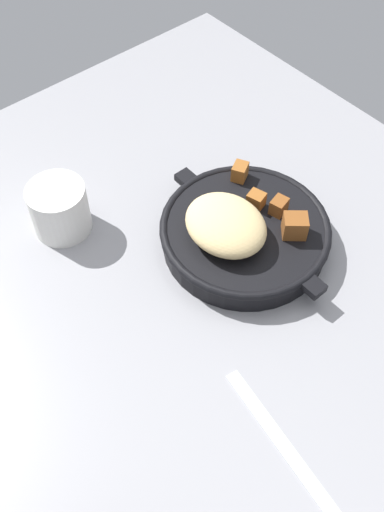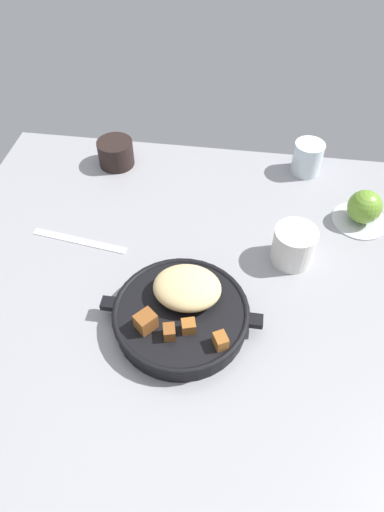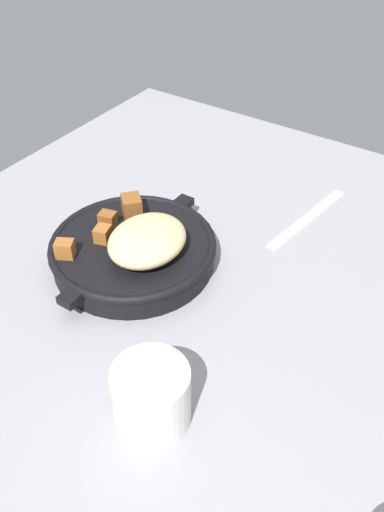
% 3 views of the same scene
% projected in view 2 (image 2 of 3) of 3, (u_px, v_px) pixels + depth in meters
% --- Properties ---
extents(ground_plane, '(0.99, 0.88, 0.02)m').
position_uv_depth(ground_plane, '(183.00, 288.00, 0.87)').
color(ground_plane, gray).
extents(cast_iron_skillet, '(0.28, 0.24, 0.08)m').
position_uv_depth(cast_iron_skillet, '(182.00, 311.00, 0.78)').
color(cast_iron_skillet, black).
rests_on(cast_iron_skillet, ground_plane).
extents(saucer_plate, '(0.12, 0.12, 0.01)m').
position_uv_depth(saucer_plate, '(360.00, 220.00, 0.97)').
color(saucer_plate, '#B7BABF').
rests_on(saucer_plate, ground_plane).
extents(red_apple, '(0.07, 0.07, 0.07)m').
position_uv_depth(red_apple, '(365.00, 207.00, 0.94)').
color(red_apple, olive).
rests_on(red_apple, saucer_plate).
extents(butter_knife, '(0.20, 0.04, 0.00)m').
position_uv_depth(butter_knife, '(79.00, 241.00, 0.93)').
color(butter_knife, silver).
rests_on(butter_knife, ground_plane).
extents(coffee_mug_dark, '(0.08, 0.08, 0.06)m').
position_uv_depth(coffee_mug_dark, '(116.00, 153.00, 1.08)').
color(coffee_mug_dark, black).
rests_on(coffee_mug_dark, ground_plane).
extents(ceramic_mug_white, '(0.08, 0.08, 0.08)m').
position_uv_depth(ceramic_mug_white, '(294.00, 246.00, 0.87)').
color(ceramic_mug_white, silver).
rests_on(ceramic_mug_white, ground_plane).
extents(water_glass_short, '(0.07, 0.07, 0.08)m').
position_uv_depth(water_glass_short, '(307.00, 158.00, 1.06)').
color(water_glass_short, silver).
rests_on(water_glass_short, ground_plane).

